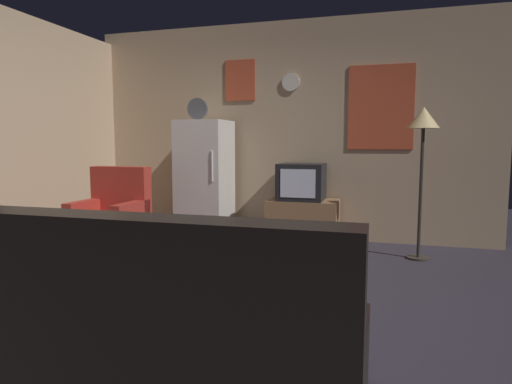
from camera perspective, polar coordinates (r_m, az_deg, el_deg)
ground_plane at (r=3.59m, az=-5.03°, el=-13.47°), size 12.00×12.00×0.00m
wall_with_art at (r=5.74m, az=3.91°, el=7.87°), size 5.20×0.12×2.74m
fridge at (r=5.59m, az=-6.63°, el=1.50°), size 0.60×0.62×1.77m
tv_stand at (r=5.41m, az=6.11°, el=-3.85°), size 0.84×0.53×0.54m
crt_tv at (r=5.35m, az=5.91°, el=1.33°), size 0.54×0.51×0.44m
standing_lamp at (r=4.89m, az=20.79°, el=7.55°), size 0.32×0.32×1.59m
coffee_table at (r=3.75m, az=-5.63°, el=-9.21°), size 0.72×0.72×0.43m
wine_glass at (r=3.73m, az=-6.51°, el=-4.77°), size 0.05×0.05×0.15m
mug_ceramic_white at (r=3.78m, az=-5.30°, el=-5.07°), size 0.08×0.08×0.09m
mug_ceramic_tan at (r=3.57m, az=-5.97°, el=-5.74°), size 0.08×0.08×0.09m
remote_control at (r=3.57m, az=-7.07°, el=-6.29°), size 0.15×0.11×0.02m
armchair at (r=5.05m, az=-18.18°, el=-4.03°), size 0.68×0.68×0.96m
couch at (r=2.18m, az=-10.16°, el=-18.16°), size 1.70×0.80×0.92m
book_stack at (r=5.25m, az=12.18°, el=-6.77°), size 0.21×0.17×0.09m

